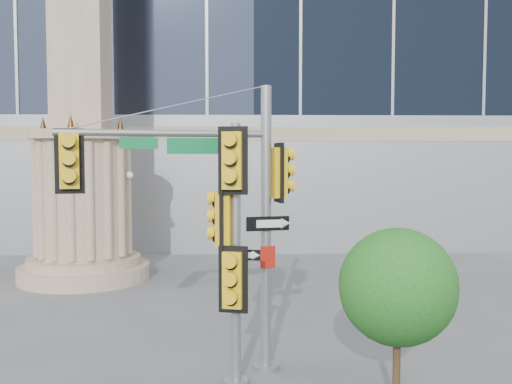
{
  "coord_description": "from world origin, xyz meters",
  "views": [
    {
      "loc": [
        -0.77,
        -10.62,
        4.22
      ],
      "look_at": [
        -0.33,
        2.0,
        3.44
      ],
      "focal_mm": 40.0,
      "sensor_mm": 36.0,
      "label": 1
    }
  ],
  "objects": [
    {
      "name": "street_tree",
      "position": [
        1.9,
        -1.53,
        2.02
      ],
      "size": [
        1.97,
        1.92,
        3.07
      ],
      "color": "#9D846A",
      "rests_on": "ground"
    },
    {
      "name": "secondary_signal_pole",
      "position": [
        -0.85,
        -0.42,
        2.84
      ],
      "size": [
        0.84,
        0.74,
        4.83
      ],
      "rotation": [
        0.0,
        0.0,
        -0.24
      ],
      "color": "slate",
      "rests_on": "ground"
    },
    {
      "name": "monument",
      "position": [
        -6.0,
        9.0,
        5.52
      ],
      "size": [
        4.4,
        4.4,
        16.6
      ],
      "color": "#9D846A",
      "rests_on": "ground"
    },
    {
      "name": "main_signal_pole",
      "position": [
        -1.17,
        0.2,
        3.46
      ],
      "size": [
        4.28,
        1.29,
        5.58
      ],
      "rotation": [
        0.0,
        0.0,
        0.22
      ],
      "color": "slate",
      "rests_on": "ground"
    },
    {
      "name": "ground",
      "position": [
        0.0,
        0.0,
        0.0
      ],
      "size": [
        120.0,
        120.0,
        0.0
      ],
      "primitive_type": "plane",
      "color": "#545456",
      "rests_on": "ground"
    }
  ]
}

